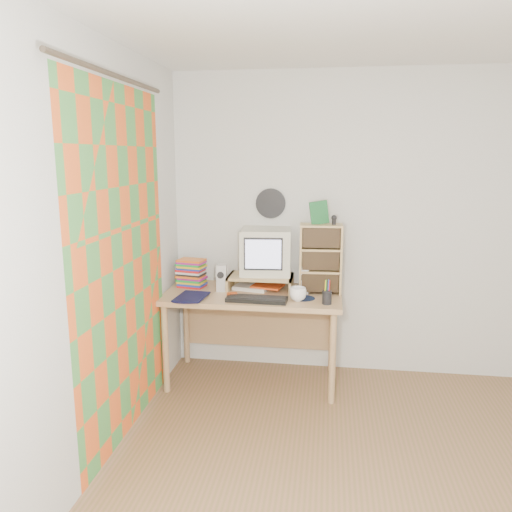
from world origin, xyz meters
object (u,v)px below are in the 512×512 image
(desk, at_px, (254,307))
(crt_monitor, at_px, (266,252))
(mug, at_px, (298,294))
(cd_rack, at_px, (320,259))
(diary, at_px, (178,295))
(keyboard, at_px, (257,299))
(dvd_stack, at_px, (191,269))

(desk, distance_m, crt_monitor, 0.46)
(crt_monitor, bearing_deg, mug, -52.97)
(crt_monitor, bearing_deg, desk, -139.32)
(desk, height_order, cd_rack, cd_rack)
(mug, bearing_deg, desk, 148.36)
(crt_monitor, relative_size, diary, 1.49)
(keyboard, bearing_deg, diary, -177.70)
(desk, bearing_deg, cd_rack, 3.23)
(mug, xyz_separation_m, diary, (-0.91, -0.06, -0.02))
(keyboard, relative_size, dvd_stack, 1.52)
(keyboard, height_order, mug, mug)
(crt_monitor, distance_m, diary, 0.78)
(diary, bearing_deg, dvd_stack, 92.51)
(keyboard, xyz_separation_m, cd_rack, (0.46, 0.32, 0.26))
(diary, bearing_deg, crt_monitor, 35.35)
(dvd_stack, bearing_deg, desk, 4.58)
(desk, distance_m, keyboard, 0.33)
(dvd_stack, relative_size, mug, 2.33)
(crt_monitor, distance_m, cd_rack, 0.45)
(desk, height_order, crt_monitor, crt_monitor)
(dvd_stack, distance_m, diary, 0.36)
(keyboard, distance_m, mug, 0.31)
(dvd_stack, relative_size, diary, 1.15)
(cd_rack, bearing_deg, crt_monitor, 169.83)
(crt_monitor, distance_m, dvd_stack, 0.64)
(keyboard, height_order, diary, diary)
(desk, xyz_separation_m, mug, (0.37, -0.23, 0.19))
(crt_monitor, relative_size, dvd_stack, 1.30)
(dvd_stack, xyz_separation_m, diary, (-0.01, -0.34, -0.12))
(mug, bearing_deg, cd_rack, 58.54)
(crt_monitor, bearing_deg, cd_rack, -12.53)
(crt_monitor, height_order, mug, crt_monitor)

